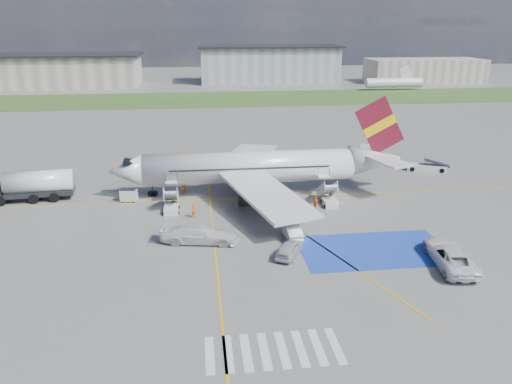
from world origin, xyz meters
TOP-DOWN VIEW (x-y plane):
  - ground at (0.00, 0.00)m, footprint 400.00×400.00m
  - grass_strip at (0.00, 95.00)m, footprint 400.00×30.00m
  - taxiway_line_main at (0.00, 12.00)m, footprint 120.00×0.20m
  - taxiway_line_cross at (-5.00, -10.00)m, footprint 0.20×60.00m
  - taxiway_line_diag at (0.00, 12.00)m, footprint 20.71×56.45m
  - staging_box at (10.00, -4.00)m, footprint 14.00×8.00m
  - crosswalk at (-1.80, -18.00)m, footprint 9.00×4.00m
  - terminal_west at (-55.00, 130.00)m, footprint 60.00×22.00m
  - terminal_centre at (20.00, 135.00)m, footprint 48.00×18.00m
  - terminal_east at (75.00, 128.00)m, footprint 40.00×16.00m
  - airliner at (1.51, 14.00)m, footprint 36.81×32.95m
  - airstairs_fwd at (-9.50, 8.70)m, footprint 1.90×5.20m
  - airstairs_aft at (9.00, 8.70)m, footprint 1.90×5.20m
  - fuel_tanker at (-26.76, 14.37)m, footprint 10.85×3.97m
  - gpu_cart at (-14.71, 12.60)m, footprint 2.07×1.50m
  - belt_loader at (26.72, 20.76)m, footprint 6.08×3.60m
  - car_silver_a at (1.81, -4.27)m, footprint 3.57×4.52m
  - car_silver_b at (2.77, -0.20)m, footprint 1.78×4.31m
  - van_white_a at (15.66, -7.64)m, footprint 3.66×6.54m
  - van_white_b at (-6.39, -0.32)m, footprint 6.12×3.38m
  - crew_fwd at (-6.95, 6.42)m, footprint 0.64×0.68m
  - crew_nose at (-8.15, 14.31)m, footprint 1.00×1.12m
  - crew_aft at (6.86, 6.72)m, footprint 0.54×1.10m

SIDE VIEW (x-z plane):
  - ground at x=0.00m, z-range 0.00..0.00m
  - grass_strip at x=0.00m, z-range 0.00..0.01m
  - taxiway_line_main at x=0.00m, z-range 0.00..0.01m
  - taxiway_line_cross at x=-5.00m, z-range 0.00..0.01m
  - taxiway_line_diag at x=0.00m, z-range 0.00..0.01m
  - staging_box at x=10.00m, z-range 0.00..0.01m
  - crosswalk at x=-1.80m, z-range 0.00..0.01m
  - belt_loader at x=26.72m, z-range -0.44..1.32m
  - airstairs_fwd at x=-9.50m, z-range -1.18..2.42m
  - airstairs_aft at x=9.00m, z-range -1.18..2.42m
  - car_silver_b at x=2.77m, z-range 0.00..1.39m
  - gpu_cart at x=-14.71m, z-range -0.08..1.51m
  - car_silver_a at x=1.81m, z-range 0.00..1.44m
  - crew_fwd at x=-6.95m, z-range 0.00..1.56m
  - crew_aft at x=6.86m, z-range 0.00..1.81m
  - crew_nose at x=-8.15m, z-range 0.00..1.90m
  - van_white_b at x=-6.39m, z-range 0.00..2.27m
  - van_white_a at x=15.66m, z-range 0.00..2.33m
  - fuel_tanker at x=-26.76m, z-range -0.29..3.33m
  - airliner at x=1.51m, z-range -2.57..9.35m
  - terminal_east at x=75.00m, z-range 0.00..8.00m
  - terminal_west at x=-55.00m, z-range 0.00..10.00m
  - terminal_centre at x=20.00m, z-range 0.00..12.00m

